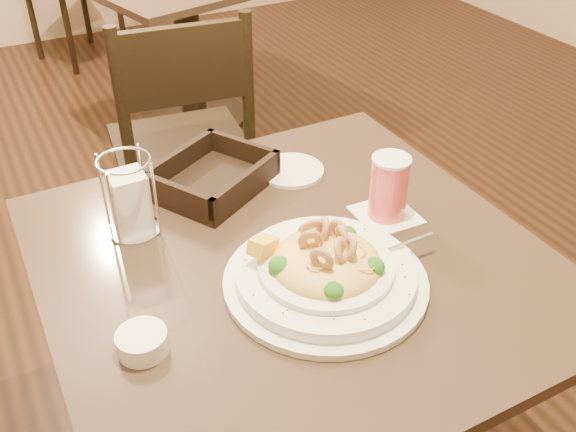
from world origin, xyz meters
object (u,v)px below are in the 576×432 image
background_table (187,23)px  bread_basket (213,179)px  napkin_caddy (130,201)px  butter_ramekin (142,342)px  pasta_bowl (326,269)px  drink_glass (389,188)px  main_table (292,341)px  side_plate (291,170)px  dining_chair_near (184,142)px

background_table → bread_basket: size_ratio=3.61×
napkin_caddy → butter_ramekin: size_ratio=2.02×
bread_basket → background_table: bearing=72.2°
napkin_caddy → pasta_bowl: bearing=-51.2°
drink_glass → napkin_caddy: bearing=158.1°
bread_basket → butter_ramekin: 0.48m
main_table → butter_ramekin: 0.41m
bread_basket → butter_ramekin: bread_basket is taller
drink_glass → bread_basket: drink_glass is taller
side_plate → main_table: bearing=-117.4°
main_table → bread_basket: (-0.04, 0.29, 0.25)m
background_table → bread_basket: bearing=-107.8°
main_table → butter_ramekin: butter_ramekin is taller
background_table → napkin_caddy: 1.94m
pasta_bowl → bread_basket: size_ratio=1.33×
main_table → pasta_bowl: bearing=-82.0°
main_table → bread_basket: size_ratio=2.98×
background_table → side_plate: (-0.37, -1.72, 0.23)m
dining_chair_near → pasta_bowl: (-0.08, -1.01, 0.26)m
drink_glass → napkin_caddy: 0.50m
pasta_bowl → main_table: bearing=98.0°
dining_chair_near → napkin_caddy: 0.82m
dining_chair_near → pasta_bowl: bearing=92.7°
drink_glass → bread_basket: 0.38m
background_table → napkin_caddy: (-0.74, -1.77, 0.30)m
background_table → dining_chair_near: dining_chair_near is taller
dining_chair_near → side_plate: (0.04, -0.64, 0.23)m
pasta_bowl → background_table: bearing=76.7°
napkin_caddy → bread_basket: bearing=20.4°
dining_chair_near → butter_ramekin: bearing=75.0°
drink_glass → butter_ramekin: drink_glass is taller
dining_chair_near → butter_ramekin: dining_chair_near is taller
side_plate → pasta_bowl: bearing=-109.0°
main_table → background_table: size_ratio=0.82×
pasta_bowl → side_plate: (0.13, 0.36, -0.03)m
drink_glass → side_plate: 0.26m
dining_chair_near → napkin_caddy: dining_chair_near is taller
butter_ramekin → main_table: bearing=17.0°
main_table → background_table: 2.05m
pasta_bowl → butter_ramekin: size_ratio=4.96×
napkin_caddy → dining_chair_near: bearing=64.4°
pasta_bowl → butter_ramekin: 0.33m
main_table → side_plate: (0.14, 0.27, 0.23)m
napkin_caddy → side_plate: (0.38, 0.05, -0.07)m
dining_chair_near → bread_basket: size_ratio=3.08×
drink_glass → side_plate: size_ratio=0.92×
napkin_caddy → butter_ramekin: 0.33m
dining_chair_near → butter_ramekin: (-0.41, -1.01, 0.24)m
background_table → drink_glass: size_ratio=8.08×
drink_glass → napkin_caddy: napkin_caddy is taller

